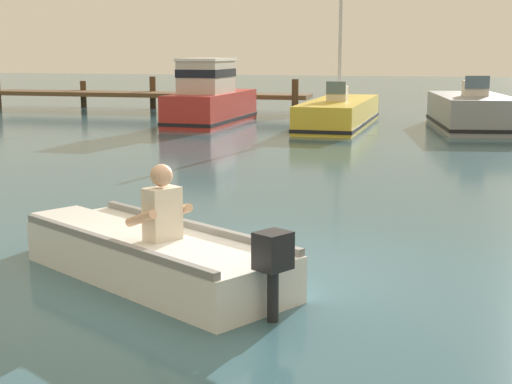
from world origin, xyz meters
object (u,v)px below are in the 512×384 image
rowboat_with_person (150,254)px  moored_boat_grey (471,113)px  moored_boat_red (210,100)px  moored_boat_yellow (339,114)px

rowboat_with_person → moored_boat_grey: (3.64, 15.79, 0.22)m
moored_boat_red → moored_boat_yellow: 4.00m
moored_boat_red → moored_boat_grey: moored_boat_red is taller
rowboat_with_person → moored_boat_red: 15.84m
moored_boat_yellow → moored_boat_grey: size_ratio=1.26×
moored_boat_yellow → moored_boat_grey: 3.84m
rowboat_with_person → moored_boat_red: bearing=105.2°
rowboat_with_person → moored_boat_yellow: moored_boat_yellow is taller
moored_boat_red → rowboat_with_person: bearing=-74.8°
moored_boat_red → moored_boat_grey: bearing=3.7°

